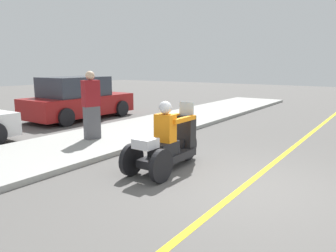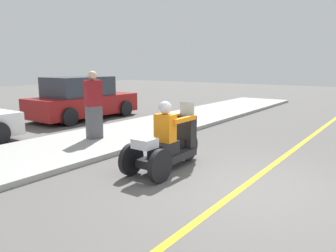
% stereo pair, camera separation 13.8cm
% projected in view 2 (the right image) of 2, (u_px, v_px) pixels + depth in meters
% --- Properties ---
extents(ground_plane, '(60.00, 60.00, 0.00)m').
position_uv_depth(ground_plane, '(242.00, 188.00, 5.65)').
color(ground_plane, '#565451').
extents(lane_stripe, '(24.00, 0.12, 0.01)m').
position_uv_depth(lane_stripe, '(245.00, 186.00, 5.74)').
color(lane_stripe, gold).
rests_on(lane_stripe, ground).
extents(sidewalk_strip, '(28.00, 2.80, 0.12)m').
position_uv_depth(sidewalk_strip, '(71.00, 147.00, 8.28)').
color(sidewalk_strip, '#9E9E99').
rests_on(sidewalk_strip, ground).
extents(motorcycle_trike, '(2.13, 0.80, 1.40)m').
position_uv_depth(motorcycle_trike, '(168.00, 145.00, 6.61)').
color(motorcycle_trike, black).
rests_on(motorcycle_trike, ground).
extents(spectator_far_back, '(0.49, 0.37, 1.82)m').
position_uv_depth(spectator_far_back, '(94.00, 106.00, 8.79)').
color(spectator_far_back, '#515156').
rests_on(spectator_far_back, sidewalk_strip).
extents(parked_car_lot_right, '(4.34, 2.02, 1.65)m').
position_uv_depth(parked_car_lot_right, '(82.00, 99.00, 12.83)').
color(parked_car_lot_right, maroon).
rests_on(parked_car_lot_right, ground).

